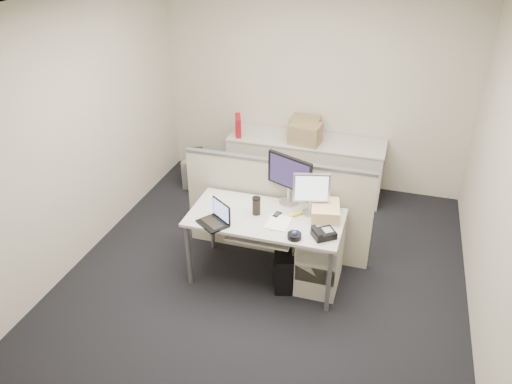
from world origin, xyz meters
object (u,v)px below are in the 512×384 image
(desk, at_px, (266,222))
(desk_phone, at_px, (324,234))
(monitor_main, at_px, (289,180))
(laptop, at_px, (212,215))

(desk, bearing_deg, desk_phone, -16.70)
(monitor_main, xyz_separation_m, desk_phone, (0.45, -0.50, -0.23))
(desk, distance_m, laptop, 0.55)
(monitor_main, distance_m, laptop, 0.86)
(laptop, bearing_deg, desk, 68.27)
(monitor_main, relative_size, laptop, 1.82)
(monitor_main, bearing_deg, desk_phone, -23.83)
(desk, xyz_separation_m, laptop, (-0.44, -0.28, 0.17))
(desk, relative_size, laptop, 5.30)
(desk, xyz_separation_m, monitor_main, (0.15, 0.32, 0.32))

